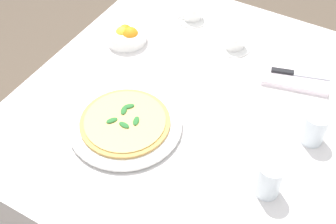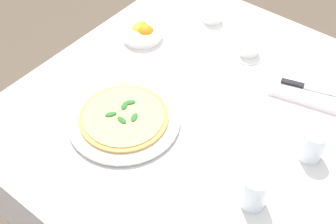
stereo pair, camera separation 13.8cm
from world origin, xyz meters
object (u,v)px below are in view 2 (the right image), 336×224
pizza_plate (124,120)px  napkin_folded (306,90)px  coffee_cup_near_left (212,16)px  water_glass_far_left (254,192)px  pizza (124,117)px  coffee_cup_left_edge (249,47)px  water_glass_center_back (312,146)px  dinner_knife (308,87)px  citrus_bowl (142,32)px

pizza_plate → napkin_folded: napkin_folded is taller
coffee_cup_near_left → water_glass_far_left: size_ratio=1.18×
pizza → coffee_cup_left_edge: (0.13, 0.52, 0.00)m
water_glass_center_back → napkin_folded: bearing=118.3°
pizza_plate → water_glass_far_left: size_ratio=3.16×
water_glass_far_left → dinner_knife: size_ratio=0.57×
water_glass_far_left → coffee_cup_left_edge: bearing=122.4°
napkin_folded → dinner_knife: bearing=3.7°
coffee_cup_left_edge → pizza: bearing=-103.8°
coffee_cup_near_left → citrus_bowl: size_ratio=0.87×
pizza → coffee_cup_near_left: size_ratio=2.13×
water_glass_center_back → dinner_knife: bearing=117.7°
pizza → napkin_folded: pizza is taller
napkin_folded → dinner_knife: size_ratio=1.27×
pizza → dinner_knife: pizza is taller
citrus_bowl → water_glass_far_left: bearing=-27.5°
water_glass_center_back → citrus_bowl: water_glass_center_back is taller
coffee_cup_near_left → pizza_plate: bearing=-81.9°
water_glass_center_back → citrus_bowl: bearing=170.7°
water_glass_center_back → napkin_folded: water_glass_center_back is taller
citrus_bowl → coffee_cup_near_left: bearing=59.2°
coffee_cup_near_left → water_glass_far_left: water_glass_far_left is taller
pizza → dinner_knife: (0.38, 0.47, -0.00)m
coffee_cup_left_edge → water_glass_center_back: water_glass_center_back is taller
citrus_bowl → napkin_folded: bearing=10.4°
coffee_cup_left_edge → water_glass_center_back: 0.48m
pizza_plate → napkin_folded: 0.61m
coffee_cup_left_edge → water_glass_center_back: bearing=-36.9°
pizza_plate → napkin_folded: size_ratio=1.43×
pizza_plate → water_glass_far_left: bearing=-0.1°
dinner_knife → citrus_bowl: size_ratio=1.28×
coffee_cup_left_edge → citrus_bowl: citrus_bowl is taller
water_glass_far_left → napkin_folded: (-0.08, 0.47, -0.04)m
coffee_cup_near_left → coffee_cup_left_edge: bearing=-20.4°
coffee_cup_near_left → water_glass_center_back: 0.70m
pizza_plate → coffee_cup_near_left: size_ratio=2.68×
napkin_folded → coffee_cup_left_edge: bearing=155.0°
pizza → water_glass_center_back: water_glass_center_back is taller
coffee_cup_left_edge → pizza_plate: bearing=-103.7°
water_glass_center_back → pizza: bearing=-155.1°
citrus_bowl → pizza_plate: bearing=-57.1°
pizza → coffee_cup_left_edge: size_ratio=2.09×
pizza → coffee_cup_near_left: bearing=98.1°
coffee_cup_near_left → water_glass_center_back: size_ratio=1.27×
water_glass_center_back → dinner_knife: (-0.12, 0.24, -0.02)m
water_glass_center_back → napkin_folded: size_ratio=0.42×
coffee_cup_near_left → water_glass_far_left: 0.81m
coffee_cup_near_left → coffee_cup_left_edge: (0.21, -0.08, 0.00)m
coffee_cup_left_edge → dinner_knife: coffee_cup_left_edge is taller
pizza_plate → water_glass_center_back: size_ratio=3.41×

